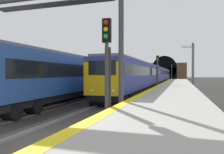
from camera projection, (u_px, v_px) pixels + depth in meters
name	position (u px, v px, depth m)	size (l,w,h in m)	color
ground_plane	(34.00, 141.00, 7.79)	(320.00, 320.00, 0.00)	black
platform_right	(157.00, 138.00, 6.47)	(112.00, 4.33, 1.00)	#9E9B93
platform_right_edge_strip	(97.00, 118.00, 7.04)	(112.00, 0.50, 0.01)	yellow
track_main_line	(34.00, 140.00, 7.79)	(160.00, 3.11, 0.21)	#383533
train_main_approaching	(155.00, 75.00, 43.48)	(60.76, 2.83, 3.81)	navy
train_adjacent_platform	(126.00, 74.00, 39.49)	(62.06, 3.21, 4.92)	#264C99
railway_signal_near	(107.00, 62.00, 9.65)	(0.39, 0.38, 4.85)	#38383D
railway_signal_mid	(158.00, 70.00, 30.50)	(0.39, 0.38, 4.97)	#4C4C54
railway_signal_far	(172.00, 71.00, 76.52)	(0.39, 0.38, 5.76)	#38383D
overhead_signal_gantry	(52.00, 22.00, 12.79)	(0.70, 8.66, 7.27)	#3F3F47
tunnel_portal	(165.00, 71.00, 100.35)	(2.27, 19.45, 10.89)	brown
catenary_mast_near	(193.00, 66.00, 35.01)	(0.22, 1.90, 7.28)	#595B60
catenary_mast_far	(192.00, 64.00, 38.33)	(0.22, 2.06, 7.93)	#595B60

